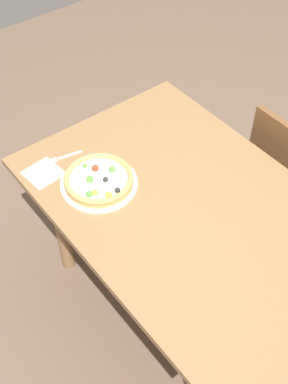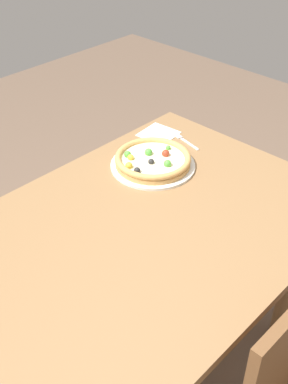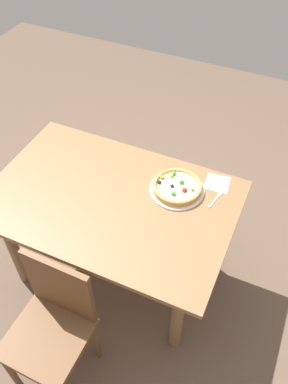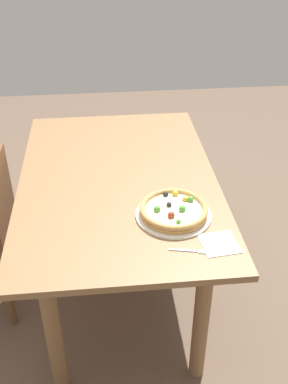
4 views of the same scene
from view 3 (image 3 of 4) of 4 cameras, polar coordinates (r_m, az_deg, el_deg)
ground_plane at (r=2.91m, az=-3.87°, el=-10.97°), size 6.00×6.00×0.00m
dining_table at (r=2.39m, az=-4.63°, el=-2.76°), size 1.42×0.94×0.76m
chair_near at (r=2.24m, az=-12.80°, el=-17.76°), size 0.41×0.41×0.88m
plate at (r=2.34m, az=4.72°, el=0.33°), size 0.32×0.32×0.01m
pizza at (r=2.33m, az=4.74°, el=0.77°), size 0.29×0.29×0.05m
fork at (r=2.34m, az=10.39°, el=-0.71°), size 0.05×0.16×0.00m
napkin at (r=2.42m, az=10.38°, el=1.23°), size 0.15×0.15×0.00m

